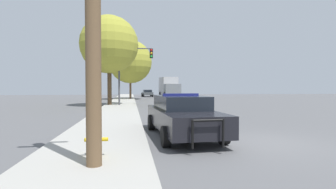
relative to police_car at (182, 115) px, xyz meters
name	(u,v)px	position (x,y,z in m)	size (l,w,h in m)	color
ground_plane	(258,142)	(2.24, -1.48, -0.78)	(110.00, 110.00, 0.00)	#565659
sidewalk_left	(98,145)	(-2.86, -1.48, -0.72)	(3.00, 110.00, 0.13)	#A3A099
police_car	(182,115)	(0.00, 0.00, 0.00)	(2.32, 5.47, 1.57)	black
fire_hydrant	(96,138)	(-2.71, -3.02, -0.21)	(0.56, 0.25, 0.84)	gold
traffic_light	(132,64)	(-1.74, 15.41, 3.17)	(3.25, 0.35, 5.48)	#424247
car_background_distant	(147,93)	(1.16, 39.58, -0.08)	(2.10, 4.26, 1.30)	#474C51
box_truck	(169,87)	(4.53, 34.45, 1.05)	(3.01, 6.84, 3.47)	slate
tree_sidewalk_far	(130,62)	(-1.94, 28.69, 4.67)	(6.21, 6.21, 8.43)	brown
tree_sidewalk_mid	(109,45)	(-3.88, 15.85, 5.03)	(5.48, 5.48, 8.44)	#4C3823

